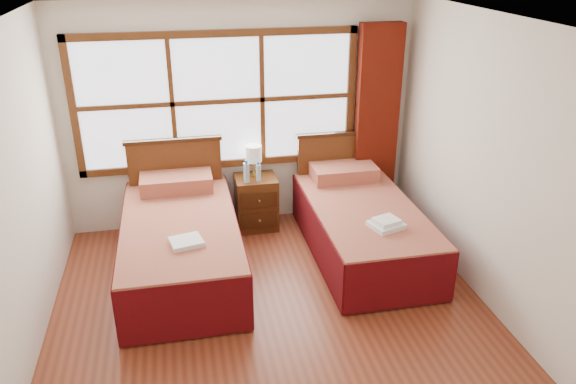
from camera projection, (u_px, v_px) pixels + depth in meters
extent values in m
plane|color=brown|center=(278.00, 330.00, 4.95)|extent=(4.50, 4.50, 0.00)
plane|color=white|center=(275.00, 26.00, 3.88)|extent=(4.50, 4.50, 0.00)
plane|color=silver|center=(240.00, 116.00, 6.42)|extent=(4.00, 0.00, 4.00)
plane|color=silver|center=(4.00, 220.00, 4.04)|extent=(0.00, 4.50, 4.50)
plane|color=silver|center=(507.00, 177.00, 4.78)|extent=(0.00, 4.50, 4.50)
cube|color=white|center=(218.00, 101.00, 6.27)|extent=(3.00, 0.02, 1.40)
cube|color=#522B12|center=(221.00, 164.00, 6.55)|extent=(3.16, 0.06, 0.08)
cube|color=#522B12|center=(214.00, 33.00, 5.95)|extent=(3.16, 0.06, 0.08)
cube|color=#522B12|center=(73.00, 109.00, 5.97)|extent=(0.08, 0.06, 1.56)
cube|color=#522B12|center=(350.00, 95.00, 6.53)|extent=(0.08, 0.06, 1.56)
cube|color=#522B12|center=(172.00, 104.00, 6.16)|extent=(0.05, 0.05, 1.40)
cube|color=#522B12|center=(262.00, 99.00, 6.34)|extent=(0.05, 0.05, 1.40)
cube|color=#522B12|center=(218.00, 102.00, 6.25)|extent=(3.00, 0.05, 0.05)
cube|color=#5B1409|center=(376.00, 123.00, 6.65)|extent=(0.50, 0.16, 2.30)
cube|color=#371C0B|center=(182.00, 259.00, 5.74)|extent=(1.00, 2.00, 0.33)
cube|color=maroon|center=(180.00, 233.00, 5.62)|extent=(1.12, 2.22, 0.27)
cube|color=#58090D|center=(124.00, 253.00, 5.59)|extent=(0.03, 2.22, 0.56)
cube|color=#58090D|center=(236.00, 242.00, 5.79)|extent=(0.03, 2.22, 0.56)
cube|color=#58090D|center=(186.00, 312.00, 4.70)|extent=(1.12, 0.03, 0.56)
cube|color=maroon|center=(176.00, 182.00, 6.25)|extent=(0.78, 0.46, 0.17)
cube|color=#522B12|center=(177.00, 186.00, 6.49)|extent=(1.05, 0.06, 1.09)
cube|color=#371C0B|center=(173.00, 140.00, 6.26)|extent=(1.09, 0.08, 0.04)
cube|color=#371C0B|center=(362.00, 241.00, 6.10)|extent=(0.96, 1.91, 0.31)
cube|color=maroon|center=(364.00, 217.00, 5.99)|extent=(1.07, 2.12, 0.26)
cube|color=#58090D|center=(315.00, 235.00, 5.95)|extent=(0.03, 2.12, 0.53)
cube|color=#58090D|center=(409.00, 226.00, 6.15)|extent=(0.03, 2.12, 0.53)
cube|color=#58090D|center=(400.00, 284.00, 5.11)|extent=(1.07, 0.03, 0.53)
cube|color=maroon|center=(344.00, 172.00, 6.59)|extent=(0.75, 0.44, 0.17)
cube|color=#522B12|center=(338.00, 175.00, 6.86)|extent=(1.00, 0.06, 1.04)
cube|color=#371C0B|center=(339.00, 134.00, 6.64)|extent=(1.04, 0.08, 0.04)
cube|color=#522B12|center=(256.00, 202.00, 6.63)|extent=(0.47, 0.42, 0.63)
cube|color=#371C0B|center=(259.00, 220.00, 6.48)|extent=(0.42, 0.02, 0.19)
cube|color=#371C0B|center=(259.00, 200.00, 6.37)|extent=(0.42, 0.02, 0.19)
sphere|color=olive|center=(260.00, 221.00, 6.46)|extent=(0.03, 0.03, 0.03)
sphere|color=olive|center=(259.00, 201.00, 6.36)|extent=(0.03, 0.03, 0.03)
cube|color=white|center=(186.00, 242.00, 5.13)|extent=(0.33, 0.31, 0.04)
cube|color=white|center=(386.00, 225.00, 5.49)|extent=(0.37, 0.35, 0.05)
cube|color=white|center=(386.00, 221.00, 5.48)|extent=(0.28, 0.26, 0.04)
cylinder|color=#B48E39|center=(254.00, 175.00, 6.54)|extent=(0.12, 0.12, 0.02)
cylinder|color=#B48E39|center=(254.00, 168.00, 6.51)|extent=(0.03, 0.03, 0.16)
cylinder|color=silver|center=(253.00, 154.00, 6.44)|extent=(0.19, 0.19, 0.19)
cylinder|color=#A5C5D4|center=(247.00, 173.00, 6.33)|extent=(0.07, 0.07, 0.23)
cylinder|color=blue|center=(246.00, 162.00, 6.28)|extent=(0.03, 0.03, 0.03)
cylinder|color=#A5C5D4|center=(258.00, 173.00, 6.37)|extent=(0.06, 0.06, 0.20)
cylinder|color=blue|center=(258.00, 164.00, 6.32)|extent=(0.03, 0.03, 0.03)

